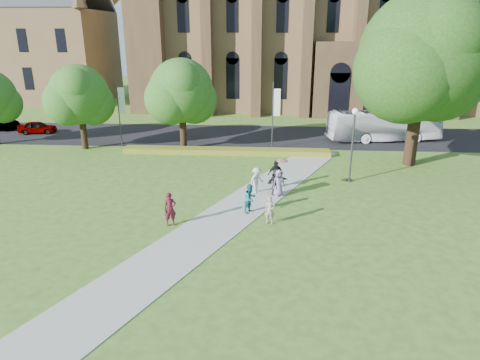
# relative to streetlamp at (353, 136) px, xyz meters

# --- Properties ---
(ground) EXTENTS (160.00, 160.00, 0.00)m
(ground) POSITION_rel_streetlamp_xyz_m (-7.50, -6.50, -3.30)
(ground) COLOR #43641E
(ground) RESTS_ON ground
(road) EXTENTS (160.00, 10.00, 0.02)m
(road) POSITION_rel_streetlamp_xyz_m (-7.50, 13.50, -3.29)
(road) COLOR black
(road) RESTS_ON ground
(footpath) EXTENTS (15.58, 28.54, 0.04)m
(footpath) POSITION_rel_streetlamp_xyz_m (-7.50, -5.50, -3.28)
(footpath) COLOR #B2B2A8
(footpath) RESTS_ON ground
(flower_hedge) EXTENTS (18.00, 1.40, 0.45)m
(flower_hedge) POSITION_rel_streetlamp_xyz_m (-9.50, 6.70, -3.07)
(flower_hedge) COLOR #B28E23
(flower_hedge) RESTS_ON ground
(cathedral) EXTENTS (52.60, 18.25, 28.00)m
(cathedral) POSITION_rel_streetlamp_xyz_m (2.50, 33.23, 9.69)
(cathedral) COLOR brown
(cathedral) RESTS_ON ground
(building_west) EXTENTS (22.00, 14.00, 18.30)m
(building_west) POSITION_rel_streetlamp_xyz_m (-41.50, 35.50, 5.91)
(building_west) COLOR brown
(building_west) RESTS_ON ground
(streetlamp) EXTENTS (0.44, 0.44, 5.24)m
(streetlamp) POSITION_rel_streetlamp_xyz_m (0.00, 0.00, 0.00)
(streetlamp) COLOR #38383D
(streetlamp) RESTS_ON ground
(large_tree) EXTENTS (9.60, 9.60, 13.20)m
(large_tree) POSITION_rel_streetlamp_xyz_m (5.50, 4.50, 5.07)
(large_tree) COLOR #332114
(large_tree) RESTS_ON ground
(street_tree_0) EXTENTS (5.20, 5.20, 7.50)m
(street_tree_0) POSITION_rel_streetlamp_xyz_m (-22.50, 7.50, 1.58)
(street_tree_0) COLOR #332114
(street_tree_0) RESTS_ON ground
(street_tree_1) EXTENTS (5.60, 5.60, 8.05)m
(street_tree_1) POSITION_rel_streetlamp_xyz_m (-13.50, 8.00, 1.93)
(street_tree_1) COLOR #332114
(street_tree_1) RESTS_ON ground
(banner_pole_0) EXTENTS (0.70, 0.10, 6.00)m
(banner_pole_0) POSITION_rel_streetlamp_xyz_m (-5.39, 8.70, 0.09)
(banner_pole_0) COLOR #38383D
(banner_pole_0) RESTS_ON ground
(banner_pole_1) EXTENTS (0.70, 0.10, 6.00)m
(banner_pole_1) POSITION_rel_streetlamp_xyz_m (-19.39, 8.70, 0.09)
(banner_pole_1) COLOR #38383D
(banner_pole_1) RESTS_ON ground
(tour_coach) EXTENTS (11.13, 4.20, 3.03)m
(tour_coach) POSITION_rel_streetlamp_xyz_m (5.31, 12.44, -1.76)
(tour_coach) COLOR white
(tour_coach) RESTS_ON road
(car_0) EXTENTS (3.93, 2.08, 1.27)m
(car_0) POSITION_rel_streetlamp_xyz_m (-29.97, 13.14, -2.64)
(car_0) COLOR gray
(car_0) RESTS_ON road
(pedestrian_0) EXTENTS (0.81, 0.68, 1.88)m
(pedestrian_0) POSITION_rel_streetlamp_xyz_m (-11.10, -8.13, -2.32)
(pedestrian_0) COLOR #4E1120
(pedestrian_0) RESTS_ON footpath
(pedestrian_1) EXTENTS (1.05, 1.07, 1.74)m
(pedestrian_1) POSITION_rel_streetlamp_xyz_m (-6.80, -6.10, -2.39)
(pedestrian_1) COLOR #186B78
(pedestrian_1) RESTS_ON footpath
(pedestrian_2) EXTENTS (1.22, 1.24, 1.71)m
(pedestrian_2) POSITION_rel_streetlamp_xyz_m (-6.54, -2.75, -2.40)
(pedestrian_2) COLOR #BCBCBC
(pedestrian_2) RESTS_ON footpath
(pedestrian_3) EXTENTS (1.21, 0.92, 1.92)m
(pedestrian_3) POSITION_rel_streetlamp_xyz_m (-5.29, -1.70, -2.30)
(pedestrian_3) COLOR black
(pedestrian_3) RESTS_ON footpath
(pedestrian_4) EXTENTS (1.01, 0.88, 1.75)m
(pedestrian_4) POSITION_rel_streetlamp_xyz_m (-5.10, -3.25, -2.38)
(pedestrian_4) COLOR slate
(pedestrian_4) RESTS_ON footpath
(pedestrian_5) EXTENTS (1.58, 1.42, 1.74)m
(pedestrian_5) POSITION_rel_streetlamp_xyz_m (-5.27, -3.00, -2.38)
(pedestrian_5) COLOR #24272C
(pedestrian_5) RESTS_ON footpath
(pedestrian_6) EXTENTS (0.62, 0.45, 1.57)m
(pedestrian_6) POSITION_rel_streetlamp_xyz_m (-5.65, -7.53, -2.47)
(pedestrian_6) COLOR gray
(pedestrian_6) RESTS_ON footpath
(parasol) EXTENTS (0.82, 0.82, 0.62)m
(parasol) POSITION_rel_streetlamp_xyz_m (-4.92, -3.15, -1.20)
(parasol) COLOR #EBA6B6
(parasol) RESTS_ON pedestrian_4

